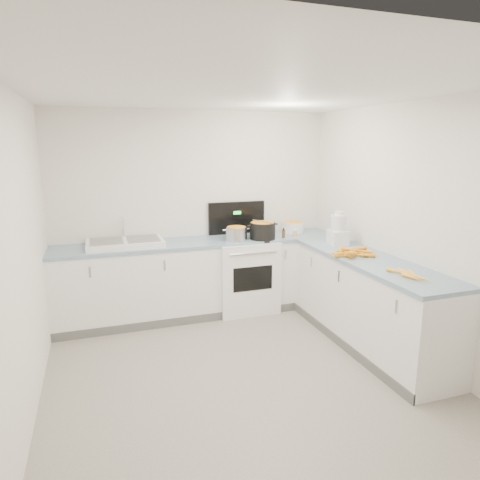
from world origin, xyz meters
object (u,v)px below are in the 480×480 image
object	(u,v)px
black_pot	(263,232)
spice_jar	(295,234)
mixing_bowl	(293,227)
sink	(125,243)
steel_pot	(236,235)
extract_bottle	(284,234)
stove	(244,273)
food_processor	(338,230)

from	to	relation	value
black_pot	spice_jar	size ratio (longest dim) A/B	3.66
mixing_bowl	sink	bearing A→B (deg)	-177.09
steel_pot	extract_bottle	xyz separation A→B (m)	(0.61, -0.04, -0.02)
sink	steel_pot	world-z (taller)	sink
stove	mixing_bowl	size ratio (longest dim) A/B	4.60
black_pot	mixing_bowl	xyz separation A→B (m)	(0.54, 0.27, -0.03)
mixing_bowl	spice_jar	distance (m)	0.34
spice_jar	mixing_bowl	bearing A→B (deg)	69.34
extract_bottle	food_processor	distance (m)	0.71
sink	black_pot	bearing A→B (deg)	-5.46
sink	extract_bottle	world-z (taller)	sink
black_pot	stove	bearing A→B (deg)	144.18
sink	black_pot	xyz separation A→B (m)	(1.65, -0.16, 0.06)
steel_pot	spice_jar	distance (m)	0.76
stove	spice_jar	size ratio (longest dim) A/B	15.67
sink	black_pot	distance (m)	1.65
stove	extract_bottle	size ratio (longest dim) A/B	13.66
sink	spice_jar	bearing A→B (deg)	-5.64
steel_pot	spice_jar	size ratio (longest dim) A/B	2.97
food_processor	steel_pot	bearing A→B (deg)	150.92
extract_bottle	spice_jar	xyz separation A→B (m)	(0.15, -0.02, -0.01)
steel_pot	food_processor	size ratio (longest dim) A/B	0.66
mixing_bowl	black_pot	bearing A→B (deg)	-153.72
extract_bottle	spice_jar	distance (m)	0.15
black_pot	food_processor	xyz separation A→B (m)	(0.72, -0.57, 0.08)
black_pot	food_processor	bearing A→B (deg)	-38.58
spice_jar	black_pot	bearing A→B (deg)	173.67
sink	spice_jar	size ratio (longest dim) A/B	9.91
sink	mixing_bowl	bearing A→B (deg)	2.91
extract_bottle	spice_jar	world-z (taller)	extract_bottle
spice_jar	food_processor	bearing A→B (deg)	-60.80
stove	sink	distance (m)	1.54
extract_bottle	spice_jar	size ratio (longest dim) A/B	1.15
sink	spice_jar	xyz separation A→B (m)	(2.07, -0.20, 0.01)
stove	steel_pot	size ratio (longest dim) A/B	5.28
food_processor	extract_bottle	bearing A→B (deg)	129.17
food_processor	sink	bearing A→B (deg)	162.83
black_pot	extract_bottle	world-z (taller)	black_pot
stove	spice_jar	distance (m)	0.82
stove	mixing_bowl	world-z (taller)	stove
stove	mixing_bowl	xyz separation A→B (m)	(0.74, 0.13, 0.53)
steel_pot	black_pot	world-z (taller)	black_pot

